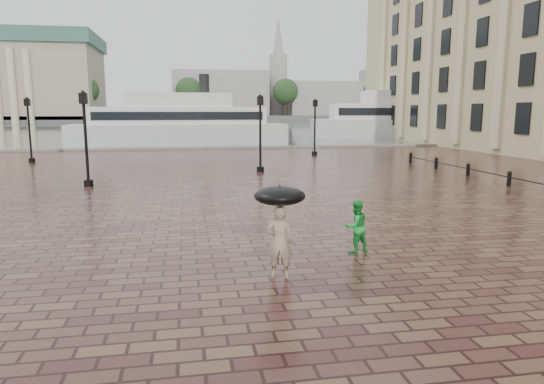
% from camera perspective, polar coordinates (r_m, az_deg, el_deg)
% --- Properties ---
extents(ground, '(300.00, 300.00, 0.00)m').
position_cam_1_polar(ground, '(14.78, -4.64, -4.56)').
color(ground, '#351918').
rests_on(ground, ground).
extents(harbour_water, '(240.00, 240.00, 0.00)m').
position_cam_1_polar(harbour_water, '(106.34, -9.44, 7.51)').
color(harbour_water, '#454F54').
rests_on(harbour_water, ground).
extents(quay_edge, '(80.00, 0.60, 0.30)m').
position_cam_1_polar(quay_edge, '(46.43, -8.44, 5.03)').
color(quay_edge, slate).
rests_on(quay_edge, ground).
extents(far_shore, '(300.00, 60.00, 2.00)m').
position_cam_1_polar(far_shore, '(174.30, -9.75, 8.59)').
color(far_shore, '#4C4C47').
rests_on(far_shore, ground).
extents(museum, '(57.00, 32.50, 26.00)m').
position_cam_1_polar(museum, '(168.02, -29.37, 11.89)').
color(museum, gray).
rests_on(museum, ground).
extents(distant_skyline, '(102.50, 22.00, 33.00)m').
position_cam_1_polar(distant_skyline, '(171.66, 6.81, 11.47)').
color(distant_skyline, gray).
rests_on(distant_skyline, ground).
extents(far_trees, '(188.00, 8.00, 13.50)m').
position_cam_1_polar(far_trees, '(152.39, -9.77, 11.63)').
color(far_trees, '#2D2119').
rests_on(far_trees, ground).
extents(bollard_row, '(0.22, 21.22, 0.73)m').
position_cam_1_polar(bollard_row, '(26.01, 26.14, 1.52)').
color(bollard_row, black).
rests_on(bollard_row, ground).
extents(street_lamps, '(21.44, 14.44, 4.40)m').
position_cam_1_polar(street_lamps, '(31.80, -10.47, 7.12)').
color(street_lamps, black).
rests_on(street_lamps, ground).
extents(adult_pedestrian, '(0.67, 0.54, 1.60)m').
position_cam_1_polar(adult_pedestrian, '(10.51, 0.90, -5.88)').
color(adult_pedestrian, gray).
rests_on(adult_pedestrian, ground).
extents(child_pedestrian, '(0.77, 0.67, 1.36)m').
position_cam_1_polar(child_pedestrian, '(12.56, 9.83, -4.02)').
color(child_pedestrian, '#1B9330').
rests_on(child_pedestrian, ground).
extents(ferry_near, '(22.56, 5.73, 7.37)m').
position_cam_1_polar(ferry_near, '(52.78, -10.82, 7.91)').
color(ferry_near, '#BABABA').
rests_on(ferry_near, ground).
extents(ferry_far, '(26.06, 10.22, 8.33)m').
position_cam_1_polar(ferry_far, '(65.88, 15.93, 8.26)').
color(ferry_far, '#BABABA').
rests_on(ferry_far, ground).
extents(umbrella, '(1.10, 1.10, 1.12)m').
position_cam_1_polar(umbrella, '(10.29, 0.91, -0.46)').
color(umbrella, black).
rests_on(umbrella, ground).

